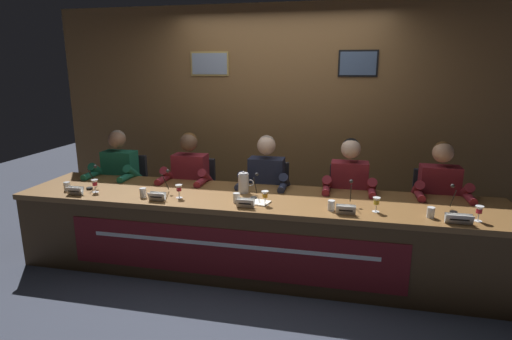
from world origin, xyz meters
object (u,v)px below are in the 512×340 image
Objects in this scene: nameplate_far_left at (75,191)px; water_cup_left at (143,193)px; microphone_left at (165,186)px; document_stack_center at (257,202)px; microphone_far_left at (91,181)px; water_cup_center at (236,198)px; nameplate_center at (245,203)px; nameplate_right at (346,210)px; microphone_right at (351,198)px; panelist_left at (188,181)px; chair_far_left at (128,195)px; juice_glass_far_right at (479,211)px; juice_glass_right at (376,202)px; water_cup_far_right at (431,213)px; chair_left at (195,200)px; chair_right at (347,211)px; water_cup_far_left at (67,187)px; panelist_right at (349,191)px; panelist_far_left at (117,177)px; conference_table at (253,222)px; water_pitcher_central at (244,183)px; nameplate_far_right at (459,219)px; panelist_far_right at (440,196)px; water_cup_right at (331,206)px; juice_glass_left at (179,189)px; microphone_center at (255,190)px; chair_center at (268,205)px; microphone_far_right at (453,203)px; nameplate_left at (157,197)px; chair_far_right at (433,217)px; juice_glass_center at (265,195)px.

water_cup_left is at bearing 6.74° from nameplate_far_left.
document_stack_center is at bearing -4.87° from microphone_left.
microphone_far_left is 2.54× the size of water_cup_center.
nameplate_center is 0.98× the size of nameplate_right.
nameplate_far_left is at bearing -175.12° from microphone_right.
panelist_left is at bearing 137.16° from nameplate_center.
chair_far_left is at bearing 166.67° from panelist_left.
juice_glass_right is at bearing 176.04° from juice_glass_far_right.
chair_left is at bearing 159.29° from water_cup_far_right.
microphone_right reaches higher than chair_right.
water_cup_far_left is 1.00× the size of water_cup_far_right.
panelist_far_left is at bearing 180.00° from panelist_right.
water_pitcher_central reaches higher than conference_table.
water_pitcher_central is (-1.79, 0.44, 0.05)m from nameplate_far_right.
document_stack_center is (0.91, -0.08, -0.07)m from microphone_left.
water_cup_far_left is 0.07× the size of panelist_far_right.
water_cup_center is 0.95m from nameplate_right.
chair_left is 1.79m from water_cup_right.
microphone_center is (0.67, 0.15, -0.01)m from juice_glass_left.
chair_center is 4.44× the size of nameplate_far_right.
nameplate_right is at bearing -91.84° from panelist_right.
panelist_far_left is 5.60× the size of microphone_far_left.
microphone_center is 1.67m from microphone_far_right.
nameplate_left is 0.18× the size of chair_far_right.
juice_glass_right is (1.06, -0.83, 0.38)m from chair_center.
panelist_far_right reaches higher than microphone_left.
microphone_center reaches higher than juice_glass_center.
panelist_far_left is at bearing 180.00° from panelist_left.
microphone_far_right is (3.31, 0.02, 0.00)m from microphone_far_left.
nameplate_left is 0.74× the size of water_pitcher_central.
juice_glass_right is 0.14× the size of chair_far_right.
panelist_left is 0.96m from water_cup_center.
chair_far_right is 4.44× the size of nameplate_far_right.
microphone_right is 0.84m from nameplate_far_right.
microphone_left and microphone_center have the same top height.
conference_table is 20.76× the size of microphone_far_left.
chair_far_right is at bearing 3.39° from panelist_far_left.
chair_far_right reaches higher than water_cup_center.
juice_glass_left is 1.46× the size of water_cup_center.
nameplate_far_right is at bearing -93.55° from microphone_far_right.
nameplate_far_left is 0.83m from nameplate_left.
document_stack_center is (-1.60, 0.17, -0.03)m from nameplate_far_right.
chair_far_left is 0.34m from panelist_far_left.
microphone_far_left is at bearing 176.33° from water_cup_right.
juice_glass_left is at bearing -78.75° from chair_left.
water_cup_left is at bearing 179.81° from juice_glass_far_right.
nameplate_far_left is 3.48m from chair_far_right.
conference_table is at bearing 6.92° from nameplate_far_left.
juice_glass_left reaches higher than nameplate_left.
document_stack_center is at bearing 8.25° from water_cup_center.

